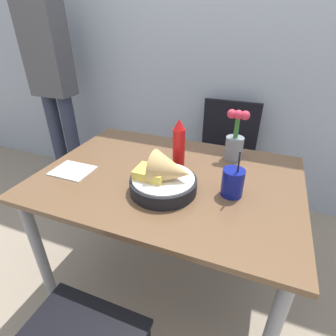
{
  "coord_description": "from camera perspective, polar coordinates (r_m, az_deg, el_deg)",
  "views": [
    {
      "loc": [
        0.37,
        -0.95,
        1.34
      ],
      "look_at": [
        0.01,
        -0.04,
        0.78
      ],
      "focal_mm": 28.0,
      "sensor_mm": 36.0,
      "label": 1
    }
  ],
  "objects": [
    {
      "name": "dining_table",
      "position": [
        1.24,
        0.07,
        -5.45
      ],
      "size": [
        1.15,
        0.82,
        0.72
      ],
      "color": "brown",
      "rests_on": "ground_plane"
    },
    {
      "name": "ketchup_bottle",
      "position": [
        1.22,
        2.38,
        5.3
      ],
      "size": [
        0.06,
        0.06,
        0.23
      ],
      "color": "red",
      "rests_on": "dining_table"
    },
    {
      "name": "drink_cup",
      "position": [
        1.06,
        13.87,
        -3.24
      ],
      "size": [
        0.09,
        0.09,
        0.21
      ],
      "color": "navy",
      "rests_on": "dining_table"
    },
    {
      "name": "flower_vase",
      "position": [
        1.32,
        14.36,
        5.76
      ],
      "size": [
        0.1,
        0.09,
        0.25
      ],
      "color": "gray",
      "rests_on": "dining_table"
    },
    {
      "name": "chair_far_window",
      "position": [
        1.96,
        12.46,
        3.65
      ],
      "size": [
        0.4,
        0.4,
        0.85
      ],
      "color": "black",
      "rests_on": "ground_plane"
    },
    {
      "name": "napkin",
      "position": [
        1.29,
        -20.05,
        -0.55
      ],
      "size": [
        0.18,
        0.14,
        0.01
      ],
      "color": "white",
      "rests_on": "dining_table"
    },
    {
      "name": "wall_window",
      "position": [
        2.01,
        12.21,
        27.99
      ],
      "size": [
        7.0,
        0.06,
        2.6
      ],
      "color": "#9EA8B7",
      "rests_on": "ground_plane"
    },
    {
      "name": "food_basket",
      "position": [
        1.05,
        -0.52,
        -2.28
      ],
      "size": [
        0.27,
        0.27,
        0.18
      ],
      "color": "black",
      "rests_on": "dining_table"
    },
    {
      "name": "ground_plane",
      "position": [
        1.68,
        0.06,
        -23.2
      ],
      "size": [
        12.0,
        12.0,
        0.0
      ],
      "primitive_type": "plane",
      "color": "gray"
    },
    {
      "name": "person_standing",
      "position": [
        2.31,
        -24.08,
        18.13
      ],
      "size": [
        0.32,
        0.19,
        1.68
      ],
      "color": "#2D3347",
      "rests_on": "ground_plane"
    }
  ]
}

